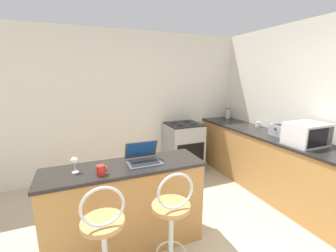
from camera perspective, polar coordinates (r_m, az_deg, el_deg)
wall_back at (r=4.21m, az=-9.08°, el=5.36°), size 12.00×0.06×2.60m
breakfast_bar at (r=2.57m, az=-10.50°, el=-19.54°), size 1.62×0.50×0.94m
counter_right at (r=3.91m, az=25.11°, el=-8.88°), size 0.64×3.28×0.94m
bar_stool_near at (r=2.07m, az=-15.78°, el=-27.40°), size 0.40×0.40×1.07m
bar_stool_far at (r=2.18m, az=0.96°, el=-24.50°), size 0.40×0.40×1.07m
laptop at (r=2.40m, az=-6.33°, el=-7.80°), size 0.35×0.28×0.21m
microwave at (r=3.44m, az=31.73°, el=-1.75°), size 0.49×0.38×0.29m
toaster at (r=3.77m, az=26.52°, el=-1.03°), size 0.20×0.27×0.17m
stove_range at (r=4.37m, az=3.96°, el=-5.43°), size 0.63×0.61×0.95m
mug_white at (r=4.26m, az=21.94°, el=0.39°), size 0.10×0.08×0.09m
storage_jar at (r=4.93m, az=15.00°, el=3.18°), size 0.10×0.10×0.21m
mug_red at (r=2.18m, az=-16.65°, el=-10.68°), size 0.10×0.08×0.09m
wine_glass_short at (r=2.29m, az=-22.69°, el=-8.30°), size 0.07×0.07×0.15m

